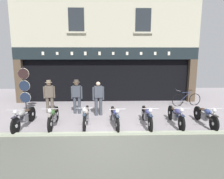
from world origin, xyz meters
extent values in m
cube|color=gray|center=(0.00, 5.00, -0.04)|extent=(22.94, 10.00, 0.08)
cube|color=#A1A991|center=(0.00, 0.08, 0.01)|extent=(22.94, 0.16, 0.18)
cube|color=black|center=(0.00, 7.30, 1.30)|extent=(10.07, 4.00, 2.60)
cube|color=#4C3D2D|center=(-5.25, 5.18, 1.30)|extent=(0.44, 0.36, 2.60)
cube|color=#4C3D2D|center=(5.25, 5.18, 1.30)|extent=(0.44, 0.36, 2.60)
cube|color=#23282D|center=(0.00, 5.55, 1.43)|extent=(9.63, 0.03, 2.18)
cube|color=black|center=(0.00, 5.12, 2.95)|extent=(10.94, 0.24, 0.70)
cube|color=silver|center=(-3.70, 4.99, 2.95)|extent=(0.14, 0.03, 0.20)
cube|color=silver|center=(-2.87, 4.99, 2.95)|extent=(0.14, 0.03, 0.17)
cube|color=silver|center=(-2.02, 4.99, 2.95)|extent=(0.14, 0.03, 0.19)
cube|color=silver|center=(-1.24, 4.99, 2.95)|extent=(0.14, 0.03, 0.20)
cube|color=silver|center=(-0.41, 4.99, 2.95)|extent=(0.14, 0.03, 0.21)
cube|color=silver|center=(0.39, 4.99, 2.95)|extent=(0.14, 0.03, 0.17)
cube|color=silver|center=(1.21, 4.99, 2.95)|extent=(0.14, 0.03, 0.19)
cube|color=silver|center=(2.03, 4.99, 2.95)|extent=(0.14, 0.03, 0.17)
cube|color=silver|center=(2.87, 4.99, 2.95)|extent=(0.14, 0.03, 0.18)
cube|color=silver|center=(3.69, 4.99, 2.95)|extent=(0.14, 0.03, 0.21)
cube|color=#B3AF97|center=(0.00, 5.20, 4.83)|extent=(10.94, 0.40, 3.06)
cube|color=#23282D|center=(-1.71, 4.99, 4.83)|extent=(0.90, 0.02, 1.30)
cube|color=#B3AF97|center=(-1.71, 4.95, 4.13)|extent=(1.10, 0.12, 0.10)
cube|color=#23282D|center=(2.11, 4.99, 4.83)|extent=(0.90, 0.02, 1.30)
cube|color=#B3AF97|center=(2.11, 4.95, 4.13)|extent=(1.10, 0.12, 0.10)
cylinder|color=black|center=(-3.36, 0.23, 0.32)|extent=(0.10, 0.64, 0.64)
cylinder|color=silver|center=(-3.36, 0.23, 0.32)|extent=(0.11, 0.15, 0.14)
cylinder|color=black|center=(-3.30, 1.66, 0.32)|extent=(0.11, 0.64, 0.64)
cylinder|color=silver|center=(-3.30, 1.66, 0.32)|extent=(0.12, 0.15, 0.14)
cube|color=#20202A|center=(-3.33, 0.95, 0.44)|extent=(0.13, 1.32, 0.07)
cube|color=slate|center=(-3.33, 0.95, 0.37)|extent=(0.21, 0.33, 0.26)
ellipsoid|color=gray|center=(-3.33, 0.77, 0.64)|extent=(0.24, 0.47, 0.20)
ellipsoid|color=#38281E|center=(-3.32, 1.20, 0.62)|extent=(0.21, 0.31, 0.10)
cube|color=#20202A|center=(-3.36, 0.23, 0.66)|extent=(0.12, 0.36, 0.04)
sphere|color=silver|center=(-3.36, 0.29, 0.82)|extent=(0.15, 0.15, 0.15)
cylinder|color=silver|center=(-3.36, 0.29, 0.90)|extent=(0.62, 0.05, 0.02)
cylinder|color=silver|center=(-3.36, 0.27, 0.61)|extent=(0.05, 0.26, 0.61)
cylinder|color=black|center=(-2.13, 0.33, 0.33)|extent=(0.11, 0.66, 0.66)
cylinder|color=silver|center=(-2.13, 0.33, 0.33)|extent=(0.11, 0.15, 0.14)
cylinder|color=black|center=(-2.22, 1.64, 0.33)|extent=(0.12, 0.66, 0.66)
cylinder|color=silver|center=(-2.22, 1.64, 0.33)|extent=(0.12, 0.15, 0.14)
cube|color=gray|center=(-2.18, 0.99, 0.45)|extent=(0.15, 1.21, 0.07)
cube|color=slate|center=(-2.18, 0.99, 0.38)|extent=(0.22, 0.33, 0.26)
ellipsoid|color=#2F5126|center=(-2.17, 0.83, 0.65)|extent=(0.25, 0.47, 0.20)
ellipsoid|color=#38281E|center=(-2.19, 1.22, 0.63)|extent=(0.22, 0.31, 0.10)
cube|color=gray|center=(-2.13, 0.33, 0.68)|extent=(0.12, 0.37, 0.04)
sphere|color=silver|center=(-2.14, 0.39, 0.83)|extent=(0.15, 0.15, 0.15)
cylinder|color=silver|center=(-2.14, 0.39, 0.91)|extent=(0.62, 0.07, 0.02)
cylinder|color=silver|center=(-2.14, 0.37, 0.62)|extent=(0.05, 0.25, 0.62)
cylinder|color=black|center=(-0.86, 0.39, 0.33)|extent=(0.08, 0.66, 0.66)
cylinder|color=silver|center=(-0.86, 0.39, 0.33)|extent=(0.10, 0.15, 0.15)
cylinder|color=black|center=(-0.88, 1.74, 0.33)|extent=(0.09, 0.66, 0.66)
cylinder|color=silver|center=(-0.88, 1.74, 0.33)|extent=(0.11, 0.15, 0.15)
cube|color=#283547|center=(-0.87, 1.07, 0.45)|extent=(0.09, 1.24, 0.07)
cube|color=slate|center=(-0.87, 1.07, 0.38)|extent=(0.20, 0.32, 0.26)
ellipsoid|color=#A5968C|center=(-0.87, 0.91, 0.65)|extent=(0.23, 0.46, 0.20)
ellipsoid|color=#38281E|center=(-0.87, 1.31, 0.63)|extent=(0.20, 0.30, 0.10)
cube|color=#283547|center=(-0.86, 0.39, 0.68)|extent=(0.11, 0.36, 0.04)
sphere|color=silver|center=(-0.86, 0.45, 0.83)|extent=(0.15, 0.15, 0.15)
cylinder|color=silver|center=(-0.86, 0.45, 0.91)|extent=(0.62, 0.03, 0.02)
cylinder|color=silver|center=(-0.86, 0.43, 0.62)|extent=(0.04, 0.29, 0.60)
cylinder|color=black|center=(0.38, 0.25, 0.32)|extent=(0.13, 0.64, 0.64)
cylinder|color=silver|center=(0.38, 0.25, 0.32)|extent=(0.11, 0.15, 0.14)
cylinder|color=black|center=(0.25, 1.67, 0.32)|extent=(0.14, 0.64, 0.64)
cylinder|color=silver|center=(0.25, 1.67, 0.32)|extent=(0.12, 0.15, 0.14)
cube|color=#293449|center=(0.31, 0.96, 0.44)|extent=(0.19, 1.31, 0.07)
cube|color=slate|center=(0.31, 0.96, 0.37)|extent=(0.23, 0.34, 0.26)
ellipsoid|color=navy|center=(0.33, 0.79, 0.64)|extent=(0.26, 0.48, 0.20)
ellipsoid|color=#38281E|center=(0.29, 1.22, 0.62)|extent=(0.23, 0.32, 0.10)
cube|color=#293449|center=(0.38, 0.25, 0.66)|extent=(0.13, 0.37, 0.04)
sphere|color=silver|center=(0.37, 0.31, 0.82)|extent=(0.15, 0.15, 0.15)
cylinder|color=silver|center=(0.37, 0.31, 0.90)|extent=(0.62, 0.08, 0.02)
cylinder|color=silver|center=(0.38, 0.29, 0.61)|extent=(0.06, 0.30, 0.60)
cylinder|color=black|center=(1.61, 0.26, 0.33)|extent=(0.08, 0.65, 0.65)
cylinder|color=silver|center=(1.61, 0.26, 0.33)|extent=(0.10, 0.15, 0.14)
cylinder|color=black|center=(1.64, 1.68, 0.33)|extent=(0.09, 0.65, 0.65)
cylinder|color=silver|center=(1.64, 1.68, 0.33)|extent=(0.11, 0.15, 0.14)
cube|color=#20314A|center=(1.62, 0.97, 0.45)|extent=(0.10, 1.30, 0.07)
cube|color=slate|center=(1.62, 0.97, 0.38)|extent=(0.21, 0.32, 0.26)
ellipsoid|color=navy|center=(1.62, 0.80, 0.65)|extent=(0.23, 0.46, 0.20)
ellipsoid|color=#38281E|center=(1.63, 1.22, 0.63)|extent=(0.21, 0.30, 0.10)
cube|color=#20314A|center=(1.61, 0.26, 0.67)|extent=(0.11, 0.36, 0.04)
sphere|color=silver|center=(1.61, 0.32, 0.83)|extent=(0.15, 0.15, 0.15)
cylinder|color=silver|center=(1.61, 0.32, 0.91)|extent=(0.62, 0.04, 0.02)
cylinder|color=silver|center=(1.61, 0.30, 0.62)|extent=(0.04, 0.26, 0.61)
cylinder|color=black|center=(2.82, 0.31, 0.31)|extent=(0.09, 0.63, 0.63)
cylinder|color=silver|center=(2.82, 0.31, 0.31)|extent=(0.10, 0.14, 0.14)
cylinder|color=black|center=(2.86, 1.73, 0.31)|extent=(0.10, 0.63, 0.63)
cylinder|color=silver|center=(2.86, 1.73, 0.31)|extent=(0.11, 0.14, 0.14)
cube|color=#252F4B|center=(2.84, 1.02, 0.43)|extent=(0.11, 1.31, 0.07)
cube|color=slate|center=(2.84, 1.02, 0.36)|extent=(0.21, 0.33, 0.26)
ellipsoid|color=navy|center=(2.83, 0.85, 0.63)|extent=(0.23, 0.47, 0.20)
ellipsoid|color=#38281E|center=(2.85, 1.27, 0.61)|extent=(0.21, 0.31, 0.10)
cube|color=#252F4B|center=(2.82, 0.31, 0.65)|extent=(0.11, 0.36, 0.04)
sphere|color=silver|center=(2.82, 0.37, 0.81)|extent=(0.15, 0.15, 0.15)
cylinder|color=silver|center=(2.82, 0.37, 0.89)|extent=(0.62, 0.04, 0.02)
cylinder|color=silver|center=(2.82, 0.35, 0.60)|extent=(0.05, 0.29, 0.60)
cylinder|color=black|center=(4.05, 0.28, 0.31)|extent=(0.07, 0.61, 0.61)
cylinder|color=silver|center=(4.05, 0.28, 0.31)|extent=(0.10, 0.14, 0.13)
cylinder|color=black|center=(4.05, 1.64, 0.31)|extent=(0.08, 0.61, 0.61)
cylinder|color=silver|center=(4.05, 1.64, 0.31)|extent=(0.11, 0.14, 0.13)
cube|color=black|center=(4.05, 0.96, 0.43)|extent=(0.07, 1.25, 0.07)
cube|color=slate|center=(4.05, 0.96, 0.36)|extent=(0.20, 0.32, 0.26)
ellipsoid|color=navy|center=(4.05, 0.80, 0.63)|extent=(0.22, 0.46, 0.20)
ellipsoid|color=#38281E|center=(4.05, 1.21, 0.61)|extent=(0.20, 0.30, 0.10)
cube|color=black|center=(4.05, 0.28, 0.63)|extent=(0.10, 0.36, 0.04)
sphere|color=silver|center=(4.05, 0.34, 0.81)|extent=(0.15, 0.15, 0.15)
cylinder|color=silver|center=(4.05, 0.34, 0.89)|extent=(0.62, 0.03, 0.02)
cylinder|color=silver|center=(4.05, 0.32, 0.60)|extent=(0.04, 0.23, 0.62)
cylinder|color=brown|center=(-2.76, 2.96, 0.41)|extent=(0.15, 0.15, 0.81)
cylinder|color=brown|center=(-2.97, 2.91, 0.41)|extent=(0.15, 0.15, 0.81)
cube|color=brown|center=(-2.86, 2.93, 1.08)|extent=(0.42, 0.30, 0.58)
cube|color=white|center=(-2.89, 3.05, 1.15)|extent=(0.14, 0.05, 0.33)
cube|color=navy|center=(-2.89, 3.06, 1.14)|extent=(0.05, 0.02, 0.30)
cylinder|color=brown|center=(-2.63, 2.99, 1.04)|extent=(0.09, 0.09, 0.58)
cylinder|color=brown|center=(-3.09, 2.88, 1.04)|extent=(0.09, 0.09, 0.58)
sphere|color=tan|center=(-2.86, 2.93, 1.49)|extent=(0.20, 0.20, 0.20)
cylinder|color=#7F705B|center=(-2.86, 2.93, 1.54)|extent=(0.34, 0.34, 0.01)
cylinder|color=#7F705B|center=(-2.86, 2.93, 1.59)|extent=(0.21, 0.21, 0.11)
cylinder|color=#3D424C|center=(-1.37, 2.75, 0.43)|extent=(0.15, 0.15, 0.86)
cylinder|color=#3D424C|center=(-1.59, 2.76, 0.43)|extent=(0.15, 0.15, 0.86)
cube|color=#3D424C|center=(-1.48, 2.75, 1.12)|extent=(0.40, 0.25, 0.56)
cube|color=white|center=(-1.47, 2.87, 1.19)|extent=(0.14, 0.03, 0.31)
cube|color=brown|center=(-1.47, 2.88, 1.18)|extent=(0.05, 0.02, 0.29)
cylinder|color=#3D424C|center=(-1.24, 2.73, 1.05)|extent=(0.09, 0.09, 0.61)
cylinder|color=#3D424C|center=(-1.71, 2.77, 1.05)|extent=(0.09, 0.09, 0.61)
sphere|color=tan|center=(-1.48, 2.75, 1.51)|extent=(0.21, 0.21, 0.21)
cylinder|color=#4C4238|center=(-1.48, 2.75, 1.57)|extent=(0.36, 0.36, 0.01)
cylinder|color=#4C4238|center=(-1.48, 2.75, 1.63)|extent=(0.22, 0.22, 0.11)
cylinder|color=#3D424C|center=(-0.30, 2.45, 0.45)|extent=(0.15, 0.15, 0.90)
cylinder|color=#3D424C|center=(-0.52, 2.40, 0.45)|extent=(0.15, 0.15, 0.90)
cube|color=#3D424C|center=(-0.41, 2.42, 1.16)|extent=(0.42, 0.30, 0.55)
cube|color=silver|center=(-0.43, 2.54, 1.22)|extent=(0.14, 0.05, 0.31)
cube|color=maroon|center=(-0.44, 2.55, 1.21)|extent=(0.05, 0.02, 0.28)
cylinder|color=#3D424C|center=(-0.18, 2.47, 1.07)|extent=(0.09, 0.09, 0.63)
cylinder|color=#3D424C|center=(-0.64, 2.37, 1.07)|extent=(0.09, 0.09, 0.63)
sphere|color=beige|center=(-0.41, 2.42, 1.54)|extent=(0.20, 0.20, 0.20)
cylinder|color=#232328|center=(-4.18, 3.26, 1.15)|extent=(0.06, 0.06, 2.29)
cylinder|color=black|center=(-4.18, 3.24, 1.94)|extent=(0.53, 0.03, 0.53)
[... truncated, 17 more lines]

